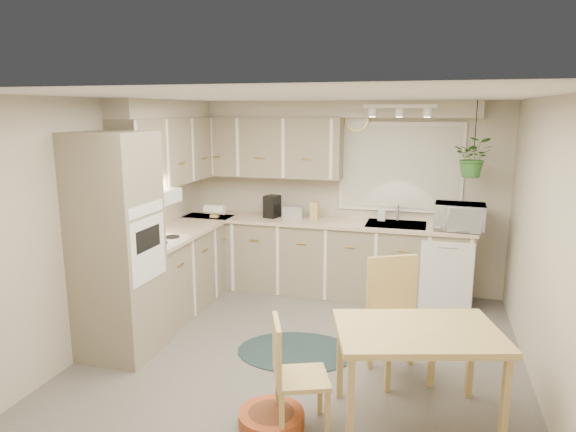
# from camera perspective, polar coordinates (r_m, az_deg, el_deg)

# --- Properties ---
(floor) EXTENTS (4.20, 4.20, 0.00)m
(floor) POSITION_cam_1_polar(r_m,az_deg,el_deg) (5.02, 1.63, -15.38)
(floor) COLOR slate
(floor) RESTS_ON ground
(ceiling) EXTENTS (4.20, 4.20, 0.00)m
(ceiling) POSITION_cam_1_polar(r_m,az_deg,el_deg) (4.48, 1.81, 13.15)
(ceiling) COLOR silver
(ceiling) RESTS_ON wall_back
(wall_back) EXTENTS (4.00, 0.04, 2.40)m
(wall_back) POSITION_cam_1_polar(r_m,az_deg,el_deg) (6.62, 6.15, 2.16)
(wall_back) COLOR #B3A994
(wall_back) RESTS_ON floor
(wall_front) EXTENTS (4.00, 0.04, 2.40)m
(wall_front) POSITION_cam_1_polar(r_m,az_deg,el_deg) (2.71, -9.40, -11.97)
(wall_front) COLOR #B3A994
(wall_front) RESTS_ON floor
(wall_left) EXTENTS (0.04, 4.20, 2.40)m
(wall_left) POSITION_cam_1_polar(r_m,az_deg,el_deg) (5.43, -19.20, -0.50)
(wall_left) COLOR #B3A994
(wall_left) RESTS_ON floor
(wall_right) EXTENTS (0.04, 4.20, 2.40)m
(wall_right) POSITION_cam_1_polar(r_m,az_deg,el_deg) (4.57, 26.89, -3.34)
(wall_right) COLOR #B3A994
(wall_right) RESTS_ON floor
(base_cab_left) EXTENTS (0.60, 1.85, 0.90)m
(base_cab_left) POSITION_cam_1_polar(r_m,az_deg,el_deg) (6.19, -11.81, -5.83)
(base_cab_left) COLOR gray
(base_cab_left) RESTS_ON floor
(base_cab_back) EXTENTS (3.60, 0.60, 0.90)m
(base_cab_back) POSITION_cam_1_polar(r_m,az_deg,el_deg) (6.54, 3.82, -4.67)
(base_cab_back) COLOR gray
(base_cab_back) RESTS_ON floor
(counter_left) EXTENTS (0.64, 1.89, 0.04)m
(counter_left) POSITION_cam_1_polar(r_m,az_deg,el_deg) (6.06, -11.91, -1.60)
(counter_left) COLOR beige
(counter_left) RESTS_ON base_cab_left
(counter_back) EXTENTS (3.64, 0.64, 0.04)m
(counter_back) POSITION_cam_1_polar(r_m,az_deg,el_deg) (6.41, 3.86, -0.66)
(counter_back) COLOR beige
(counter_back) RESTS_ON base_cab_back
(oven_stack) EXTENTS (0.65, 0.65, 2.10)m
(oven_stack) POSITION_cam_1_polar(r_m,az_deg,el_deg) (4.99, -18.46, -3.27)
(oven_stack) COLOR gray
(oven_stack) RESTS_ON floor
(wall_oven_face) EXTENTS (0.02, 0.56, 0.58)m
(wall_oven_face) POSITION_cam_1_polar(r_m,az_deg,el_deg) (4.82, -15.30, -3.60)
(wall_oven_face) COLOR silver
(wall_oven_face) RESTS_ON oven_stack
(upper_cab_left) EXTENTS (0.35, 2.00, 0.75)m
(upper_cab_left) POSITION_cam_1_polar(r_m,az_deg,el_deg) (6.10, -12.85, 7.05)
(upper_cab_left) COLOR gray
(upper_cab_left) RESTS_ON wall_left
(upper_cab_back) EXTENTS (2.00, 0.35, 0.75)m
(upper_cab_back) POSITION_cam_1_polar(r_m,az_deg,el_deg) (6.62, -2.63, 7.66)
(upper_cab_back) COLOR gray
(upper_cab_back) RESTS_ON wall_back
(soffit_left) EXTENTS (0.30, 2.00, 0.20)m
(soffit_left) POSITION_cam_1_polar(r_m,az_deg,el_deg) (6.10, -13.27, 11.50)
(soffit_left) COLOR #B3A994
(soffit_left) RESTS_ON wall_left
(soffit_back) EXTENTS (3.60, 0.30, 0.20)m
(soffit_back) POSITION_cam_1_polar(r_m,az_deg,el_deg) (6.42, 4.33, 11.76)
(soffit_back) COLOR #B3A994
(soffit_back) RESTS_ON wall_back
(cooktop) EXTENTS (0.52, 0.58, 0.02)m
(cooktop) POSITION_cam_1_polar(r_m,az_deg,el_deg) (5.57, -14.56, -2.64)
(cooktop) COLOR silver
(cooktop) RESTS_ON counter_left
(range_hood) EXTENTS (0.40, 0.60, 0.14)m
(range_hood) POSITION_cam_1_polar(r_m,az_deg,el_deg) (5.48, -14.98, 1.99)
(range_hood) COLOR silver
(range_hood) RESTS_ON upper_cab_left
(window_blinds) EXTENTS (1.40, 0.02, 1.00)m
(window_blinds) POSITION_cam_1_polar(r_m,az_deg,el_deg) (6.46, 12.33, 5.31)
(window_blinds) COLOR silver
(window_blinds) RESTS_ON wall_back
(window_frame) EXTENTS (1.50, 0.02, 1.10)m
(window_frame) POSITION_cam_1_polar(r_m,az_deg,el_deg) (6.47, 12.34, 5.31)
(window_frame) COLOR silver
(window_frame) RESTS_ON wall_back
(sink) EXTENTS (0.70, 0.48, 0.10)m
(sink) POSITION_cam_1_polar(r_m,az_deg,el_deg) (6.31, 11.90, -1.28)
(sink) COLOR #AFB1B7
(sink) RESTS_ON counter_back
(dishwasher_front) EXTENTS (0.58, 0.02, 0.83)m
(dishwasher_front) POSITION_cam_1_polar(r_m,az_deg,el_deg) (6.12, 17.15, -6.55)
(dishwasher_front) COLOR silver
(dishwasher_front) RESTS_ON base_cab_back
(track_light_bar) EXTENTS (0.80, 0.04, 0.04)m
(track_light_bar) POSITION_cam_1_polar(r_m,az_deg,el_deg) (5.91, 12.31, 11.84)
(track_light_bar) COLOR silver
(track_light_bar) RESTS_ON ceiling
(wall_clock) EXTENTS (0.30, 0.03, 0.30)m
(wall_clock) POSITION_cam_1_polar(r_m,az_deg,el_deg) (6.48, 7.62, 10.63)
(wall_clock) COLOR gold
(wall_clock) RESTS_ON wall_back
(dining_table) EXTENTS (1.34, 1.07, 0.73)m
(dining_table) POSITION_cam_1_polar(r_m,az_deg,el_deg) (4.06, 14.01, -16.84)
(dining_table) COLOR tan
(dining_table) RESTS_ON floor
(chair_left) EXTENTS (0.51, 0.51, 0.84)m
(chair_left) POSITION_cam_1_polar(r_m,az_deg,el_deg) (3.85, 1.54, -17.23)
(chair_left) COLOR tan
(chair_left) RESTS_ON floor
(chair_back) EXTENTS (0.66, 0.66, 1.03)m
(chair_back) POSITION_cam_1_polar(r_m,az_deg,el_deg) (4.57, 12.47, -11.34)
(chair_back) COLOR tan
(chair_back) RESTS_ON floor
(braided_rug) EXTENTS (1.28, 1.05, 0.01)m
(braided_rug) POSITION_cam_1_polar(r_m,az_deg,el_deg) (5.11, 1.01, -14.81)
(braided_rug) COLOR black
(braided_rug) RESTS_ON floor
(pet_bed) EXTENTS (0.58, 0.58, 0.11)m
(pet_bed) POSITION_cam_1_polar(r_m,az_deg,el_deg) (4.06, -1.85, -21.62)
(pet_bed) COLOR #A24020
(pet_bed) RESTS_ON floor
(microwave) EXTENTS (0.57, 0.33, 0.37)m
(microwave) POSITION_cam_1_polar(r_m,az_deg,el_deg) (6.16, 18.52, 0.22)
(microwave) COLOR silver
(microwave) RESTS_ON counter_back
(soap_bottle) EXTENTS (0.11, 0.21, 0.09)m
(soap_bottle) POSITION_cam_1_polar(r_m,az_deg,el_deg) (6.45, 10.33, -0.14)
(soap_bottle) COLOR silver
(soap_bottle) RESTS_ON counter_back
(hanging_plant) EXTENTS (0.46, 0.50, 0.35)m
(hanging_plant) POSITION_cam_1_polar(r_m,az_deg,el_deg) (6.08, 19.89, 5.71)
(hanging_plant) COLOR #336B2A
(hanging_plant) RESTS_ON ceiling
(coffee_maker) EXTENTS (0.20, 0.23, 0.28)m
(coffee_maker) POSITION_cam_1_polar(r_m,az_deg,el_deg) (6.55, -1.78, 1.07)
(coffee_maker) COLOR black
(coffee_maker) RESTS_ON counter_back
(toaster) EXTENTS (0.26, 0.15, 0.16)m
(toaster) POSITION_cam_1_polar(r_m,az_deg,el_deg) (6.51, 0.61, 0.43)
(toaster) COLOR #AFB1B7
(toaster) RESTS_ON counter_back
(knife_block) EXTENTS (0.10, 0.10, 0.22)m
(knife_block) POSITION_cam_1_polar(r_m,az_deg,el_deg) (6.47, 2.95, 0.63)
(knife_block) COLOR tan
(knife_block) RESTS_ON counter_back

